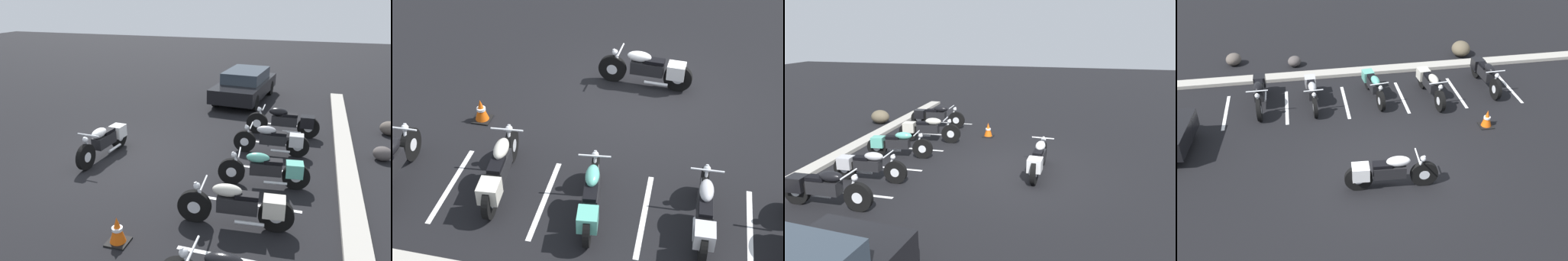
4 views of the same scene
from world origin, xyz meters
The scene contains 16 objects.
ground centered at (0.00, 0.00, 0.00)m, with size 60.00×60.00×0.00m, color black.
motorcycle_white_featured centered at (-0.09, -0.53, 0.48)m, with size 2.30×0.65×0.90m.
parked_bike_0 centered at (-3.25, 4.14, 0.48)m, with size 0.65×2.30×0.91m.
parked_bike_1 centered at (-1.61, 3.96, 0.44)m, with size 0.59×2.11×0.83m.
parked_bike_2 centered at (0.38, 4.03, 0.45)m, with size 0.64×2.14×0.84m.
parked_bike_3 centered at (2.20, 3.73, 0.48)m, with size 0.64×2.28×0.90m.
parked_bike_4 centered at (4.26, 4.16, 0.48)m, with size 0.65×2.30×0.91m.
concrete_curb centered at (0.00, 5.87, 0.06)m, with size 18.00×0.50×0.12m, color #A8A399.
landscape_rock_1 centered at (4.30, 6.69, 0.29)m, with size 0.79×0.70×0.58m, color brown.
traffic_cone centered at (3.38, 1.69, 0.25)m, with size 0.40×0.40×0.53m.
stall_line_0 centered at (-4.33, 3.83, 0.00)m, with size 0.10×2.10×0.00m, color white.
stall_line_1 centered at (-2.45, 3.83, 0.00)m, with size 0.10×2.10×0.00m, color white.
stall_line_2 centered at (-0.57, 3.83, 0.00)m, with size 0.10×2.10×0.00m, color white.
stall_line_3 centered at (1.31, 3.83, 0.00)m, with size 0.10×2.10×0.00m, color white.
stall_line_4 centered at (3.19, 3.83, 0.00)m, with size 0.10×2.10×0.00m, color white.
stall_line_5 centered at (5.07, 3.83, 0.00)m, with size 0.10×2.10×0.00m, color white.
Camera 3 is at (-10.25, -1.34, 4.06)m, focal length 35.00 mm.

